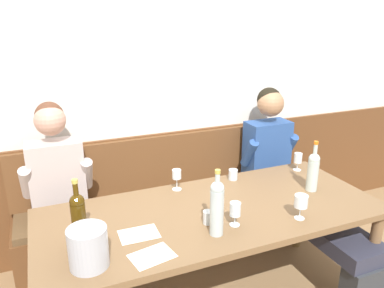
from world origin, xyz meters
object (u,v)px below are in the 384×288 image
Objects in this scene: wall_bench at (173,218)px; person_right_seat at (64,223)px; dining_table at (213,221)px; wine_bottle_amber_mid at (217,206)px; wine_bottle_green_tall at (313,170)px; wine_glass_center_front at (298,159)px; wine_glass_mid_left at (177,175)px; ice_bucket at (88,247)px; wine_glass_near_bucket at (301,202)px; wine_glass_by_bottle at (235,211)px; water_tumbler_right at (233,174)px; person_center_right_seat at (292,179)px; wine_bottle_clear_water at (79,218)px; water_tumbler_left at (208,217)px.

wall_bench is 1.79× the size of person_right_seat.
dining_table is at bearing -90.00° from wall_bench.
wine_bottle_amber_mid reaches higher than wine_bottle_green_tall.
wine_glass_mid_left is at bearing 177.91° from wine_glass_center_front.
wall_bench reaches higher than ice_bucket.
wine_glass_near_bucket reaches higher than wine_glass_center_front.
wine_bottle_amber_mid reaches higher than wine_glass_by_bottle.
person_right_seat reaches higher than water_tumbler_right.
wine_glass_near_bucket is at bearing -50.57° from wine_glass_mid_left.
person_right_seat reaches higher than person_center_right_seat.
wine_glass_center_front is at bearing -1.16° from person_right_seat.
person_center_right_seat is 3.86× the size of wine_bottle_green_tall.
dining_table is 1.56× the size of person_right_seat.
person_right_seat is at bearing -179.95° from wine_glass_mid_left.
wine_bottle_amber_mid reaches higher than wine_glass_center_front.
wine_bottle_clear_water is at bearing 171.34° from wine_glass_by_bottle.
ice_bucket is at bearing -176.08° from wine_glass_by_bottle.
water_tumbler_right is at bearing 29.12° from ice_bucket.
dining_table is 0.94m from wine_glass_center_front.
water_tumbler_left is (0.68, 0.13, -0.06)m from ice_bucket.
wine_bottle_green_tall is (0.73, -0.74, 0.60)m from wall_bench.
wall_bench is 16.08× the size of wine_glass_near_bucket.
person_center_right_seat is 6.81× the size of ice_bucket.
dining_table is at bearing -160.01° from wine_glass_center_front.
wine_bottle_amber_mid is at bearing -13.59° from wine_bottle_clear_water.
dining_table is at bearing -73.37° from wine_glass_mid_left.
wine_bottle_clear_water is at bearing -147.74° from wine_glass_mid_left.
wine_bottle_amber_mid reaches higher than water_tumbler_left.
dining_table is 1.55× the size of person_center_right_seat.
water_tumbler_left is (0.69, -0.05, -0.12)m from wine_bottle_clear_water.
person_center_right_seat is 9.33× the size of wine_glass_mid_left.
wall_bench is at bearing 74.80° from wine_glass_mid_left.
wine_glass_near_bucket reaches higher than water_tumbler_left.
wine_glass_near_bucket is at bearing -16.88° from water_tumbler_left.
ice_bucket is 0.53× the size of wine_bottle_amber_mid.
water_tumbler_right is (-0.54, 0.04, -0.06)m from wine_glass_center_front.
person_right_seat is 9.01× the size of wine_glass_near_bucket.
person_right_seat is 1.18m from water_tumbler_right.
dining_table is 14.93× the size of wine_glass_by_bottle.
wine_glass_near_bucket is 0.75m from wine_glass_center_front.
wine_glass_near_bucket is at bearing -1.26° from ice_bucket.
wine_bottle_green_tall is at bearing 9.58° from ice_bucket.
water_tumbler_left is at bearing 163.12° from wine_glass_near_bucket.
wine_bottle_green_tall is at bearing 15.89° from wine_glass_by_bottle.
water_tumbler_right is (0.33, -0.38, 0.49)m from wall_bench.
wine_bottle_green_tall is 0.73m from wine_glass_by_bottle.
person_right_seat reaches higher than ice_bucket.
wine_bottle_green_tall reaches higher than water_tumbler_left.
person_right_seat is 0.90m from water_tumbler_left.
person_center_right_seat is at bearing 14.85° from wine_bottle_clear_water.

